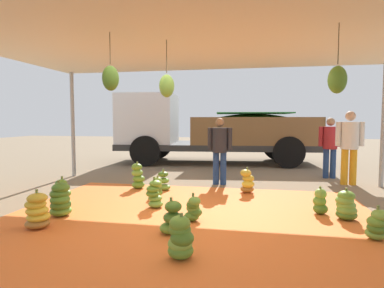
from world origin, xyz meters
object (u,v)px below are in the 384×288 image
(banana_bunch_10, at_px, (346,206))
(worker_2, at_px, (330,143))
(worker_0, at_px, (220,146))
(banana_bunch_3, at_px, (37,212))
(banana_bunch_4, at_px, (320,202))
(banana_bunch_13, at_px, (164,181))
(banana_bunch_12, at_px, (247,182))
(banana_bunch_6, at_px, (193,209))
(banana_bunch_5, at_px, (138,177))
(worker_1, at_px, (350,142))
(banana_bunch_1, at_px, (172,219))
(banana_bunch_2, at_px, (63,195))
(banana_bunch_8, at_px, (60,201))
(banana_bunch_9, at_px, (154,195))
(banana_bunch_0, at_px, (181,238))
(banana_bunch_11, at_px, (157,187))
(cargo_truck_main, at_px, (208,129))
(banana_bunch_7, at_px, (377,226))

(banana_bunch_10, xyz_separation_m, worker_2, (0.55, 3.70, 0.70))
(banana_bunch_10, height_order, worker_2, worker_2)
(worker_0, height_order, worker_2, worker_2)
(banana_bunch_3, distance_m, worker_2, 6.97)
(banana_bunch_4, bearing_deg, banana_bunch_13, 156.65)
(banana_bunch_12, bearing_deg, banana_bunch_6, -110.38)
(banana_bunch_5, bearing_deg, worker_2, 26.14)
(worker_0, bearing_deg, worker_1, 10.42)
(banana_bunch_4, xyz_separation_m, worker_1, (1.13, 2.66, 0.80))
(banana_bunch_4, xyz_separation_m, banana_bunch_12, (-1.17, 1.30, 0.04))
(banana_bunch_1, height_order, banana_bunch_13, banana_bunch_1)
(banana_bunch_2, xyz_separation_m, banana_bunch_8, (0.23, -0.44, 0.02))
(banana_bunch_6, bearing_deg, banana_bunch_3, -160.44)
(banana_bunch_4, bearing_deg, banana_bunch_1, -147.67)
(banana_bunch_6, bearing_deg, banana_bunch_5, 128.61)
(banana_bunch_9, xyz_separation_m, worker_1, (3.85, 2.77, 0.77))
(banana_bunch_0, distance_m, banana_bunch_9, 2.14)
(banana_bunch_11, height_order, banana_bunch_13, banana_bunch_13)
(worker_0, bearing_deg, cargo_truck_main, 102.21)
(banana_bunch_6, relative_size, banana_bunch_11, 0.99)
(banana_bunch_3, height_order, worker_0, worker_0)
(worker_0, bearing_deg, banana_bunch_5, -154.61)
(banana_bunch_12, bearing_deg, banana_bunch_4, -47.91)
(banana_bunch_10, bearing_deg, banana_bunch_13, 155.40)
(banana_bunch_4, relative_size, banana_bunch_13, 0.98)
(banana_bunch_3, distance_m, worker_1, 6.62)
(banana_bunch_2, bearing_deg, banana_bunch_4, 5.92)
(banana_bunch_3, xyz_separation_m, worker_1, (5.12, 4.12, 0.76))
(banana_bunch_1, distance_m, worker_1, 5.20)
(banana_bunch_5, relative_size, worker_0, 0.38)
(banana_bunch_7, height_order, banana_bunch_10, banana_bunch_10)
(worker_1, bearing_deg, banana_bunch_1, -128.99)
(banana_bunch_6, distance_m, banana_bunch_11, 1.67)
(banana_bunch_6, xyz_separation_m, banana_bunch_10, (2.25, 0.50, 0.03))
(banana_bunch_2, xyz_separation_m, banana_bunch_13, (1.29, 1.71, -0.05))
(banana_bunch_1, relative_size, banana_bunch_3, 0.89)
(banana_bunch_1, height_order, worker_1, worker_1)
(banana_bunch_3, distance_m, banana_bunch_10, 4.49)
(worker_1, height_order, worker_2, worker_1)
(banana_bunch_6, distance_m, banana_bunch_8, 2.10)
(banana_bunch_0, relative_size, worker_1, 0.30)
(banana_bunch_5, bearing_deg, banana_bunch_0, -62.70)
(cargo_truck_main, height_order, worker_2, cargo_truck_main)
(banana_bunch_1, bearing_deg, banana_bunch_4, 32.33)
(banana_bunch_9, bearing_deg, banana_bunch_3, -133.17)
(banana_bunch_1, distance_m, banana_bunch_7, 2.59)
(banana_bunch_3, bearing_deg, banana_bunch_6, 19.56)
(banana_bunch_1, xyz_separation_m, banana_bunch_2, (-2.14, 0.89, 0.02))
(banana_bunch_4, distance_m, cargo_truck_main, 6.60)
(banana_bunch_2, xyz_separation_m, worker_0, (2.41, 2.56, 0.67))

